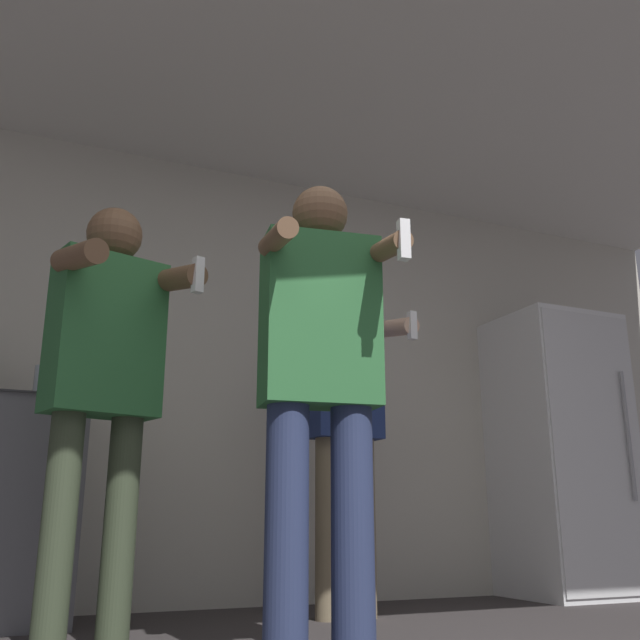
% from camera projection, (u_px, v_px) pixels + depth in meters
% --- Properties ---
extents(wall_back, '(7.00, 0.06, 2.55)m').
position_uv_depth(wall_back, '(202.00, 372.00, 4.09)').
color(wall_back, beige).
rests_on(wall_back, ground_plane).
extents(ceiling_slab, '(7.00, 3.15, 0.05)m').
position_uv_depth(ceiling_slab, '(288.00, 39.00, 3.26)').
color(ceiling_slab, silver).
rests_on(ceiling_slab, wall_back).
extents(refrigerator, '(0.71, 0.68, 1.74)m').
position_uv_depth(refrigerator, '(561.00, 452.00, 4.54)').
color(refrigerator, white).
rests_on(refrigerator, ground_plane).
extents(bottle_tall_gin, '(0.09, 0.09, 0.29)m').
position_uv_depth(bottle_tall_gin, '(43.00, 381.00, 3.48)').
color(bottle_tall_gin, silver).
rests_on(bottle_tall_gin, counter).
extents(person_woman_foreground, '(0.51, 0.51, 1.68)m').
position_uv_depth(person_woman_foreground, '(321.00, 379.00, 2.52)').
color(person_woman_foreground, navy).
rests_on(person_woman_foreground, ground_plane).
extents(person_man_side, '(0.57, 0.56, 1.69)m').
position_uv_depth(person_man_side, '(105.00, 367.00, 2.74)').
color(person_man_side, '#38422D').
rests_on(person_man_side, ground_plane).
extents(person_spectator_back, '(0.44, 0.52, 1.70)m').
position_uv_depth(person_spectator_back, '(346.00, 404.00, 3.64)').
color(person_spectator_back, '#75664C').
rests_on(person_spectator_back, ground_plane).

